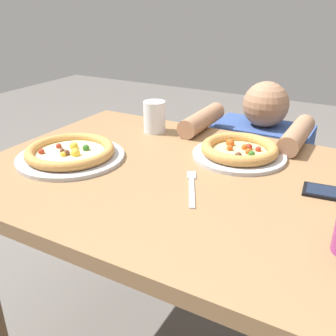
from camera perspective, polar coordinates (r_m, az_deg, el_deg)
name	(u,v)px	position (r m, az deg, el deg)	size (l,w,h in m)	color
dining_table	(178,208)	(1.16, 1.49, -6.02)	(1.17, 0.85, 0.75)	#936D47
pizza_near	(70,153)	(1.23, -14.29, 2.17)	(0.33, 0.33, 0.04)	#B7B7BC
pizza_far	(239,151)	(1.22, 10.54, 2.52)	(0.29, 0.29, 0.05)	#B7B7BC
water_cup_clear	(154,116)	(1.42, -2.03, 7.66)	(0.08, 0.08, 0.11)	silver
fork	(192,187)	(1.02, 3.52, -2.80)	(0.11, 0.19, 0.00)	silver
cell_phone	(334,193)	(1.07, 23.38, -3.47)	(0.16, 0.09, 0.01)	black
diner_seated	(256,195)	(1.75, 12.87, -3.88)	(0.42, 0.53, 0.90)	#333847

